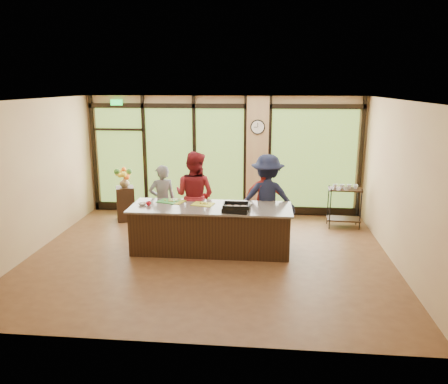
% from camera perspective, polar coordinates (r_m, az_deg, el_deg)
% --- Properties ---
extents(floor, '(7.00, 7.00, 0.00)m').
position_cam_1_polar(floor, '(8.67, -1.94, -8.31)').
color(floor, '#57341E').
rests_on(floor, ground).
extents(ceiling, '(7.00, 7.00, 0.00)m').
position_cam_1_polar(ceiling, '(8.03, -2.12, 11.93)').
color(ceiling, white).
rests_on(ceiling, back_wall).
extents(back_wall, '(7.00, 0.00, 7.00)m').
position_cam_1_polar(back_wall, '(11.15, -0.02, 4.74)').
color(back_wall, tan).
rests_on(back_wall, floor).
extents(left_wall, '(0.00, 6.00, 6.00)m').
position_cam_1_polar(left_wall, '(9.34, -23.85, 1.75)').
color(left_wall, tan).
rests_on(left_wall, floor).
extents(right_wall, '(0.00, 6.00, 6.00)m').
position_cam_1_polar(right_wall, '(8.51, 22.04, 0.83)').
color(right_wall, tan).
rests_on(right_wall, floor).
extents(window_wall, '(6.90, 0.12, 3.00)m').
position_cam_1_polar(window_wall, '(11.11, 0.80, 4.16)').
color(window_wall, tan).
rests_on(window_wall, floor).
extents(island_base, '(3.10, 1.00, 0.88)m').
position_cam_1_polar(island_base, '(8.79, -1.71, -4.91)').
color(island_base, black).
rests_on(island_base, floor).
extents(countertop, '(3.20, 1.10, 0.04)m').
position_cam_1_polar(countertop, '(8.65, -1.74, -2.03)').
color(countertop, gray).
rests_on(countertop, island_base).
extents(wall_clock, '(0.36, 0.04, 0.36)m').
position_cam_1_polar(wall_clock, '(10.87, 4.43, 8.46)').
color(wall_clock, black).
rests_on(wall_clock, window_wall).
extents(cook_left, '(0.69, 0.59, 1.60)m').
position_cam_1_polar(cook_left, '(9.60, -8.04, -1.17)').
color(cook_left, slate).
rests_on(cook_left, floor).
extents(cook_midleft, '(1.13, 1.01, 1.91)m').
position_cam_1_polar(cook_midleft, '(9.35, -3.87, -0.48)').
color(cook_midleft, maroon).
rests_on(cook_midleft, floor).
extents(cook_midright, '(0.99, 0.46, 1.65)m').
position_cam_1_polar(cook_midright, '(9.28, 5.50, -1.48)').
color(cook_midright, '#A42119').
rests_on(cook_midright, floor).
extents(cook_right, '(1.22, 0.72, 1.86)m').
position_cam_1_polar(cook_right, '(9.28, 5.67, -0.79)').
color(cook_right, '#171B32').
rests_on(cook_right, floor).
extents(roasting_pan, '(0.54, 0.45, 0.09)m').
position_cam_1_polar(roasting_pan, '(8.30, 1.60, -2.27)').
color(roasting_pan, black).
rests_on(roasting_pan, countertop).
extents(mixing_bowl, '(0.36, 0.36, 0.07)m').
position_cam_1_polar(mixing_bowl, '(8.56, 1.02, -1.82)').
color(mixing_bowl, silver).
rests_on(mixing_bowl, countertop).
extents(cutting_board_left, '(0.51, 0.45, 0.01)m').
position_cam_1_polar(cutting_board_left, '(9.07, -7.27, -1.21)').
color(cutting_board_left, green).
rests_on(cutting_board_left, countertop).
extents(cutting_board_center, '(0.50, 0.43, 0.01)m').
position_cam_1_polar(cutting_board_center, '(9.05, -6.56, -1.23)').
color(cutting_board_center, gold).
rests_on(cutting_board_center, countertop).
extents(cutting_board_right, '(0.48, 0.40, 0.01)m').
position_cam_1_polar(cutting_board_right, '(8.80, -2.76, -1.60)').
color(cutting_board_right, gold).
rests_on(cutting_board_right, countertop).
extents(prep_bowl_near, '(0.19, 0.19, 0.05)m').
position_cam_1_polar(prep_bowl_near, '(8.88, -10.62, -1.56)').
color(prep_bowl_near, white).
rests_on(prep_bowl_near, countertop).
extents(prep_bowl_mid, '(0.17, 0.17, 0.04)m').
position_cam_1_polar(prep_bowl_mid, '(8.67, 1.62, -1.71)').
color(prep_bowl_mid, white).
rests_on(prep_bowl_mid, countertop).
extents(prep_bowl_far, '(0.15, 0.15, 0.03)m').
position_cam_1_polar(prep_bowl_far, '(8.78, 3.28, -1.57)').
color(prep_bowl_far, white).
rests_on(prep_bowl_far, countertop).
extents(red_ramekin, '(0.12, 0.12, 0.08)m').
position_cam_1_polar(red_ramekin, '(8.84, -9.82, -1.49)').
color(red_ramekin, red).
rests_on(red_ramekin, countertop).
extents(flower_stand, '(0.55, 0.55, 0.84)m').
position_cam_1_polar(flower_stand, '(10.99, -12.73, -1.49)').
color(flower_stand, black).
rests_on(flower_stand, floor).
extents(flower_vase, '(0.31, 0.31, 0.25)m').
position_cam_1_polar(flower_vase, '(10.86, -12.89, 1.29)').
color(flower_vase, olive).
rests_on(flower_vase, flower_stand).
extents(bar_cart, '(0.77, 0.47, 1.03)m').
position_cam_1_polar(bar_cart, '(10.55, 15.44, -1.21)').
color(bar_cart, black).
rests_on(bar_cart, floor).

